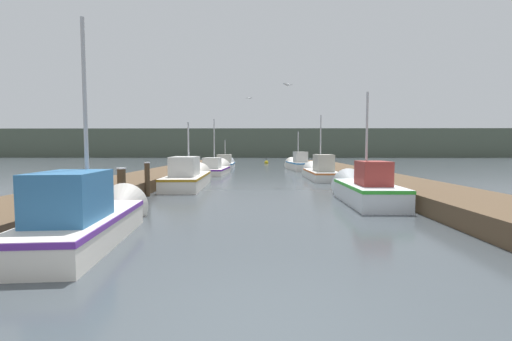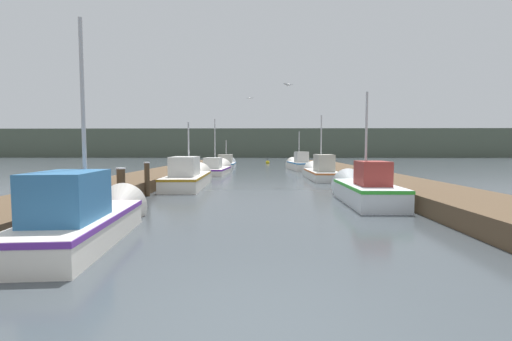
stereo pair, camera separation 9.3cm
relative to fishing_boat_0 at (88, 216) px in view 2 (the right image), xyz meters
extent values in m
plane|color=#3D4449|center=(3.52, -3.56, -0.48)|extent=(200.00, 200.00, 0.00)
cube|color=brown|center=(-2.46, 12.44, -0.22)|extent=(2.79, 40.00, 0.53)
cube|color=brown|center=(9.50, 12.44, -0.22)|extent=(2.79, 40.00, 0.53)
cube|color=#4C5647|center=(3.52, 69.71, 2.45)|extent=(120.00, 16.00, 5.85)
cube|color=silver|center=(0.04, -0.39, -0.19)|extent=(1.74, 4.00, 0.58)
cube|color=#632D99|center=(0.04, -0.39, 0.04)|extent=(1.77, 4.03, 0.10)
cone|color=silver|center=(-0.19, 1.94, -0.19)|extent=(1.37, 0.92, 1.30)
cube|color=#2D6699|center=(0.09, -0.87, 0.54)|extent=(1.18, 1.62, 0.89)
cylinder|color=#B2B2B7|center=(0.01, -0.10, 2.05)|extent=(0.08, 0.08, 3.90)
cube|color=silver|center=(7.18, 4.60, -0.13)|extent=(1.52, 3.84, 0.69)
cube|color=green|center=(7.18, 4.60, 0.15)|extent=(1.55, 3.87, 0.10)
cone|color=silver|center=(7.20, 6.91, -0.13)|extent=(1.42, 0.80, 1.42)
cube|color=#99332D|center=(7.18, 4.12, 0.60)|extent=(0.92, 1.21, 0.78)
cylinder|color=#B2B2B7|center=(7.18, 4.88, 1.77)|extent=(0.08, 0.08, 3.12)
cube|color=silver|center=(0.01, 9.38, -0.17)|extent=(1.79, 5.18, 0.62)
cube|color=#A6761A|center=(0.01, 9.38, 0.08)|extent=(1.82, 5.21, 0.10)
cone|color=silver|center=(-0.09, 12.42, -0.17)|extent=(1.57, 1.01, 1.54)
cube|color=silver|center=(0.03, 8.74, 0.58)|extent=(1.19, 2.00, 0.88)
cylinder|color=#B2B2B7|center=(0.00, 9.76, 1.41)|extent=(0.08, 0.08, 2.54)
cube|color=silver|center=(7.22, 13.78, -0.21)|extent=(1.60, 4.69, 0.54)
cube|color=#D0692F|center=(7.22, 13.78, 0.00)|extent=(1.63, 4.72, 0.10)
cone|color=silver|center=(7.18, 16.62, -0.21)|extent=(1.46, 1.03, 1.45)
cube|color=#B2AD9E|center=(7.23, 13.20, 0.55)|extent=(0.98, 1.86, 0.98)
cylinder|color=#B2B2B7|center=(7.22, 14.13, 1.74)|extent=(0.08, 0.08, 3.36)
cube|color=silver|center=(0.11, 17.78, -0.25)|extent=(1.97, 4.56, 0.47)
cube|color=#541098|center=(0.11, 17.78, -0.07)|extent=(2.00, 4.59, 0.10)
cone|color=silver|center=(0.23, 20.57, -0.25)|extent=(1.74, 1.15, 1.70)
cube|color=silver|center=(0.09, 17.22, 0.36)|extent=(1.18, 1.50, 0.76)
cylinder|color=#B2B2B7|center=(0.13, 18.12, 1.77)|extent=(0.08, 0.08, 3.56)
cube|color=silver|center=(6.88, 22.95, -0.14)|extent=(1.93, 4.77, 0.69)
cube|color=blue|center=(6.88, 22.95, 0.15)|extent=(1.96, 4.81, 0.10)
cone|color=silver|center=(6.59, 25.73, -0.14)|extent=(1.47, 1.08, 1.38)
cube|color=silver|center=(6.94, 22.37, 0.66)|extent=(1.14, 1.58, 0.90)
cylinder|color=#B2B2B7|center=(6.84, 23.29, 1.54)|extent=(0.08, 0.08, 2.67)
cube|color=silver|center=(0.00, 26.74, -0.25)|extent=(1.87, 4.37, 0.46)
cube|color=#0F599D|center=(0.00, 26.74, -0.08)|extent=(1.90, 4.40, 0.10)
cone|color=silver|center=(-0.06, 29.36, -0.25)|extent=(1.71, 0.94, 1.69)
cube|color=#B2AD9E|center=(0.01, 26.20, 0.39)|extent=(1.38, 1.39, 0.82)
cylinder|color=#B2B2B7|center=(-0.01, 27.06, 1.10)|extent=(0.08, 0.08, 2.24)
cylinder|color=#473523|center=(-0.93, 6.37, 0.17)|extent=(0.20, 0.20, 1.31)
cylinder|color=silver|center=(-0.93, 6.37, 0.85)|extent=(0.23, 0.23, 0.04)
cylinder|color=#473523|center=(-1.12, 4.34, 0.12)|extent=(0.27, 0.27, 1.20)
cylinder|color=silver|center=(-1.12, 4.34, 0.74)|extent=(0.31, 0.31, 0.04)
cylinder|color=#473523|center=(-1.20, 1.49, -0.01)|extent=(0.24, 0.24, 0.93)
cylinder|color=silver|center=(-1.20, 1.49, 0.47)|extent=(0.27, 0.27, 0.04)
sphere|color=gold|center=(4.24, 34.82, -0.35)|extent=(0.49, 0.49, 0.49)
cylinder|color=black|center=(4.24, 34.82, 0.15)|extent=(0.06, 0.06, 0.50)
ellipsoid|color=white|center=(4.96, 11.11, 4.70)|extent=(0.27, 0.31, 0.12)
cube|color=gray|center=(4.84, 11.04, 4.72)|extent=(0.29, 0.25, 0.07)
cube|color=gray|center=(5.07, 11.19, 4.72)|extent=(0.29, 0.25, 0.07)
ellipsoid|color=white|center=(2.59, 21.15, 5.46)|extent=(0.22, 0.31, 0.12)
cube|color=gray|center=(2.46, 21.19, 5.48)|extent=(0.30, 0.20, 0.07)
cube|color=gray|center=(2.72, 21.11, 5.48)|extent=(0.30, 0.20, 0.07)
camera|label=1|loc=(3.53, -6.96, 1.41)|focal=24.00mm
camera|label=2|loc=(3.62, -6.96, 1.41)|focal=24.00mm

